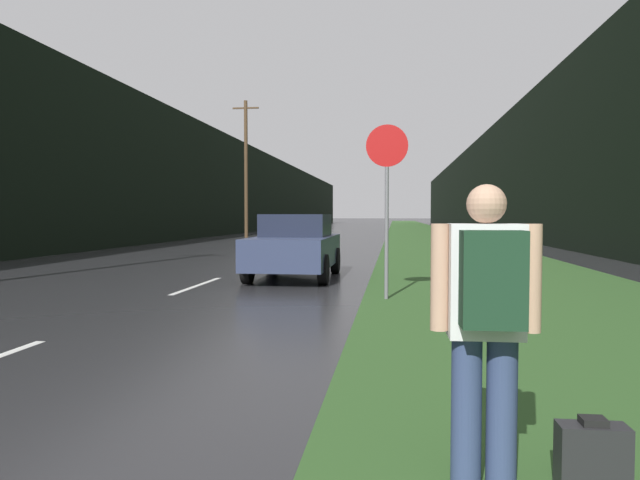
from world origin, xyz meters
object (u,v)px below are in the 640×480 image
object	(u,v)px
hitchhiker_with_backpack	(486,318)
suitcase	(593,458)
car_passing_near	(295,246)
stop_sign	(387,191)

from	to	relation	value
hitchhiker_with_backpack	suitcase	xyz separation A→B (m)	(0.59, 0.11, -0.77)
hitchhiker_with_backpack	car_passing_near	xyz separation A→B (m)	(-2.87, 10.52, -0.20)
stop_sign	suitcase	distance (m)	7.32
stop_sign	suitcase	bearing A→B (deg)	-80.16
car_passing_near	hitchhiker_with_backpack	bearing A→B (deg)	105.27
stop_sign	car_passing_near	size ratio (longest dim) A/B	0.76
hitchhiker_with_backpack	stop_sign	bearing A→B (deg)	93.82
hitchhiker_with_backpack	suitcase	distance (m)	0.98
hitchhiker_with_backpack	suitcase	size ratio (longest dim) A/B	4.04
stop_sign	suitcase	xyz separation A→B (m)	(1.21, -7.00, -1.76)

